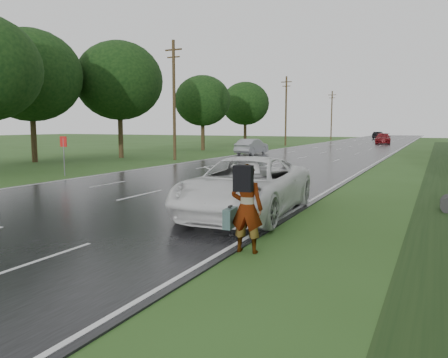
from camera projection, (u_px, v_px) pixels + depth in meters
The scene contains 18 objects.
road at pixel (333, 150), 51.20m from camera, with size 14.00×180.00×0.04m, color black.
edge_stripe_east at pixel (395, 152), 48.24m from camera, with size 0.12×180.00×0.01m, color silver.
edge_stripe_west at pixel (279, 149), 54.16m from camera, with size 0.12×180.00×0.01m, color silver.
center_line at pixel (333, 150), 51.20m from camera, with size 0.12×180.00×0.01m, color silver.
drainage_ditch at pixel (446, 181), 22.74m from camera, with size 2.20×120.00×0.56m.
road_sign at pixel (64, 148), 25.35m from camera, with size 0.50×0.06×2.30m.
utility_pole_mid at pixel (174, 98), 36.80m from camera, with size 1.60×0.26×10.00m.
utility_pole_far at pixel (286, 110), 63.51m from camera, with size 1.60×0.26×10.00m.
utility_pole_distant at pixel (332, 115), 90.23m from camera, with size 1.60×0.26×10.00m.
tree_west_c at pixel (119, 81), 39.13m from camera, with size 7.80×7.80×10.43m.
tree_west_d at pixel (203, 101), 51.38m from camera, with size 6.60×6.60×8.80m.
tree_west_e at pixel (30, 75), 34.22m from camera, with size 8.00×8.00×10.44m.
tree_west_f at pixel (245, 104), 64.07m from camera, with size 7.00×7.00×9.29m.
pedestrian at pixel (246, 207), 10.00m from camera, with size 0.99×0.80×2.06m.
white_pickup at pixel (246, 186), 14.22m from camera, with size 3.08×6.68×1.86m, color white.
silver_sedan at pixel (252, 147), 43.82m from camera, with size 1.67×4.77×1.57m, color gray.
far_car_red at pixel (383, 138), 70.17m from camera, with size 2.33×5.74×1.67m, color maroon.
far_car_dark at pixel (378, 135), 95.81m from camera, with size 1.62×4.65×1.53m, color black.
Camera 1 is at (11.08, -6.65, 2.92)m, focal length 35.00 mm.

